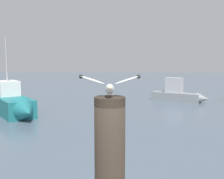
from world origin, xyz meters
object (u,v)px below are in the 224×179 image
at_px(mooring_post, 110,150).
at_px(boat_teal, 13,103).
at_px(seagull, 110,85).
at_px(boat_grey, 179,94).

distance_m(mooring_post, boat_teal, 13.08).
height_order(seagull, boat_teal, boat_teal).
relative_size(mooring_post, boat_grey, 0.28).
distance_m(mooring_post, seagull, 0.68).
xyz_separation_m(mooring_post, boat_grey, (3.32, 16.83, -1.54)).
distance_m(seagull, boat_grey, 17.30).
xyz_separation_m(mooring_post, boat_teal, (-6.45, 11.28, -1.43)).
bearing_deg(boat_grey, boat_teal, -150.41).
bearing_deg(mooring_post, boat_grey, 78.85).
relative_size(boat_grey, boat_teal, 0.74).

